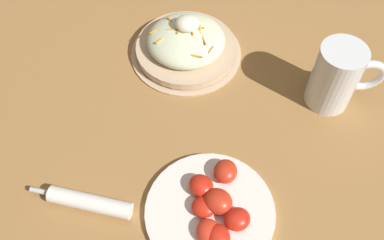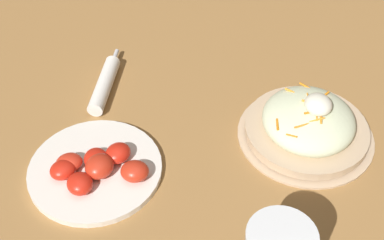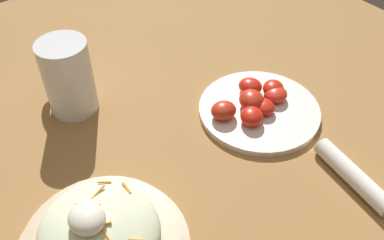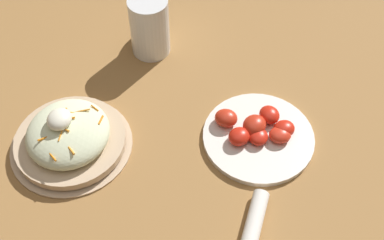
{
  "view_description": "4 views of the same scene",
  "coord_description": "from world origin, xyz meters",
  "px_view_note": "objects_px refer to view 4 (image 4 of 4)",
  "views": [
    {
      "loc": [
        -0.01,
        0.49,
        0.69
      ],
      "look_at": [
        0.02,
        0.07,
        0.08
      ],
      "focal_mm": 40.12,
      "sensor_mm": 36.0,
      "label": 1
    },
    {
      "loc": [
        -0.57,
        0.06,
        0.67
      ],
      "look_at": [
        0.02,
        0.05,
        0.08
      ],
      "focal_mm": 48.71,
      "sensor_mm": 36.0,
      "label": 2
    },
    {
      "loc": [
        0.37,
        -0.24,
        0.53
      ],
      "look_at": [
        -0.03,
        0.06,
        0.06
      ],
      "focal_mm": 39.8,
      "sensor_mm": 36.0,
      "label": 3
    },
    {
      "loc": [
        0.57,
        0.17,
        0.8
      ],
      "look_at": [
        0.02,
        0.08,
        0.09
      ],
      "focal_mm": 46.25,
      "sensor_mm": 36.0,
      "label": 4
    }
  ],
  "objects_px": {
    "salad_plate": "(69,137)",
    "napkin_roll": "(252,230)",
    "beer_mug": "(150,28)",
    "tomato_plate": "(258,133)"
  },
  "relations": [
    {
      "from": "beer_mug",
      "to": "salad_plate",
      "type": "bearing_deg",
      "value": -18.75
    },
    {
      "from": "beer_mug",
      "to": "tomato_plate",
      "type": "relative_size",
      "value": 0.64
    },
    {
      "from": "salad_plate",
      "to": "napkin_roll",
      "type": "relative_size",
      "value": 1.31
    },
    {
      "from": "beer_mug",
      "to": "tomato_plate",
      "type": "xyz_separation_m",
      "value": [
        0.22,
        0.26,
        -0.05
      ]
    },
    {
      "from": "napkin_roll",
      "to": "beer_mug",
      "type": "bearing_deg",
      "value": -148.18
    },
    {
      "from": "beer_mug",
      "to": "tomato_plate",
      "type": "distance_m",
      "value": 0.34
    },
    {
      "from": "beer_mug",
      "to": "napkin_roll",
      "type": "bearing_deg",
      "value": 31.82
    },
    {
      "from": "salad_plate",
      "to": "tomato_plate",
      "type": "bearing_deg",
      "value": 102.01
    },
    {
      "from": "salad_plate",
      "to": "napkin_roll",
      "type": "height_order",
      "value": "salad_plate"
    },
    {
      "from": "salad_plate",
      "to": "beer_mug",
      "type": "relative_size",
      "value": 1.69
    }
  ]
}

